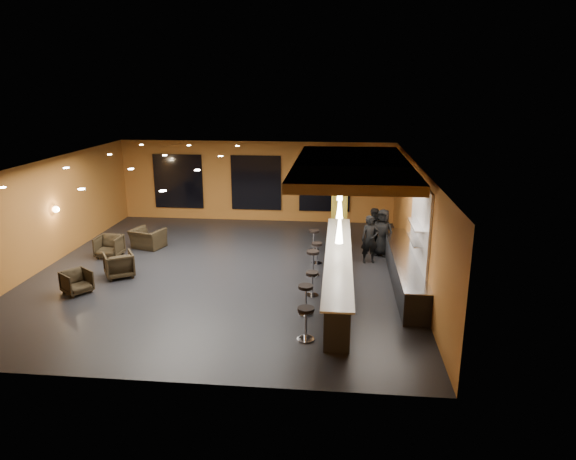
# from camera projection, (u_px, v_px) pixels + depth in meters

# --- Properties ---
(floor) EXTENTS (12.00, 13.00, 0.10)m
(floor) POSITION_uv_depth(u_px,v_px,m) (226.00, 272.00, 16.76)
(floor) COLOR black
(floor) RESTS_ON ground
(ceiling) EXTENTS (12.00, 13.00, 0.10)m
(ceiling) POSITION_uv_depth(u_px,v_px,m) (222.00, 162.00, 15.77)
(ceiling) COLOR black
(wall_back) EXTENTS (12.00, 0.10, 3.50)m
(wall_back) POSITION_uv_depth(u_px,v_px,m) (256.00, 181.00, 22.53)
(wall_back) COLOR #A86425
(wall_back) RESTS_ON floor
(wall_front) EXTENTS (12.00, 0.10, 3.50)m
(wall_front) POSITION_uv_depth(u_px,v_px,m) (150.00, 304.00, 10.00)
(wall_front) COLOR #A86425
(wall_front) RESTS_ON floor
(wall_left) EXTENTS (0.10, 13.00, 3.50)m
(wall_left) POSITION_uv_depth(u_px,v_px,m) (43.00, 214.00, 16.85)
(wall_left) COLOR #A86425
(wall_left) RESTS_ON floor
(wall_right) EXTENTS (0.10, 13.00, 3.50)m
(wall_right) POSITION_uv_depth(u_px,v_px,m) (418.00, 224.00, 15.69)
(wall_right) COLOR #A86425
(wall_right) RESTS_ON floor
(wood_soffit) EXTENTS (3.60, 8.00, 0.28)m
(wood_soffit) POSITION_uv_depth(u_px,v_px,m) (352.00, 166.00, 16.40)
(wood_soffit) COLOR #905D2A
(wood_soffit) RESTS_ON ceiling
(window_left) EXTENTS (2.20, 0.06, 2.40)m
(window_left) POSITION_uv_depth(u_px,v_px,m) (178.00, 181.00, 22.78)
(window_left) COLOR black
(window_left) RESTS_ON wall_back
(window_center) EXTENTS (2.20, 0.06, 2.40)m
(window_center) POSITION_uv_depth(u_px,v_px,m) (256.00, 183.00, 22.44)
(window_center) COLOR black
(window_center) RESTS_ON wall_back
(window_right) EXTENTS (2.20, 0.06, 2.40)m
(window_right) POSITION_uv_depth(u_px,v_px,m) (325.00, 184.00, 22.15)
(window_right) COLOR black
(window_right) RESTS_ON wall_back
(tile_backsplash) EXTENTS (0.06, 3.20, 2.40)m
(tile_backsplash) POSITION_uv_depth(u_px,v_px,m) (420.00, 225.00, 14.67)
(tile_backsplash) COLOR white
(tile_backsplash) RESTS_ON wall_right
(bar_counter) EXTENTS (0.60, 8.00, 1.00)m
(bar_counter) POSITION_uv_depth(u_px,v_px,m) (338.00, 271.00, 15.30)
(bar_counter) COLOR black
(bar_counter) RESTS_ON floor
(bar_top) EXTENTS (0.78, 8.10, 0.05)m
(bar_top) POSITION_uv_depth(u_px,v_px,m) (338.00, 254.00, 15.16)
(bar_top) COLOR silver
(bar_top) RESTS_ON bar_counter
(prep_counter) EXTENTS (0.70, 6.00, 0.86)m
(prep_counter) POSITION_uv_depth(u_px,v_px,m) (404.00, 270.00, 15.61)
(prep_counter) COLOR black
(prep_counter) RESTS_ON floor
(prep_top) EXTENTS (0.72, 6.00, 0.03)m
(prep_top) POSITION_uv_depth(u_px,v_px,m) (405.00, 256.00, 15.49)
(prep_top) COLOR silver
(prep_top) RESTS_ON prep_counter
(wall_shelf_lower) EXTENTS (0.30, 1.50, 0.03)m
(wall_shelf_lower) POSITION_uv_depth(u_px,v_px,m) (415.00, 240.00, 14.60)
(wall_shelf_lower) COLOR silver
(wall_shelf_lower) RESTS_ON wall_right
(wall_shelf_upper) EXTENTS (0.30, 1.50, 0.03)m
(wall_shelf_upper) POSITION_uv_depth(u_px,v_px,m) (416.00, 225.00, 14.48)
(wall_shelf_upper) COLOR silver
(wall_shelf_upper) RESTS_ON wall_right
(column) EXTENTS (0.60, 0.60, 3.50)m
(column) POSITION_uv_depth(u_px,v_px,m) (340.00, 197.00, 19.36)
(column) COLOR olive
(column) RESTS_ON floor
(wall_sconce) EXTENTS (0.22, 0.22, 0.22)m
(wall_sconce) POSITION_uv_depth(u_px,v_px,m) (56.00, 209.00, 17.29)
(wall_sconce) COLOR #FFE5B2
(wall_sconce) RESTS_ON wall_left
(pendant_0) EXTENTS (0.20, 0.20, 0.70)m
(pendant_0) POSITION_uv_depth(u_px,v_px,m) (339.00, 230.00, 12.88)
(pendant_0) COLOR white
(pendant_0) RESTS_ON wood_soffit
(pendant_1) EXTENTS (0.20, 0.20, 0.70)m
(pendant_1) POSITION_uv_depth(u_px,v_px,m) (340.00, 207.00, 15.27)
(pendant_1) COLOR white
(pendant_1) RESTS_ON wood_soffit
(pendant_2) EXTENTS (0.20, 0.20, 0.70)m
(pendant_2) POSITION_uv_depth(u_px,v_px,m) (340.00, 190.00, 17.66)
(pendant_2) COLOR white
(pendant_2) RESTS_ON wood_soffit
(staff_a) EXTENTS (0.67, 0.51, 1.64)m
(staff_a) POSITION_uv_depth(u_px,v_px,m) (370.00, 239.00, 17.31)
(staff_a) COLOR black
(staff_a) RESTS_ON floor
(staff_b) EXTENTS (0.82, 0.66, 1.61)m
(staff_b) POSITION_uv_depth(u_px,v_px,m) (375.00, 230.00, 18.46)
(staff_b) COLOR black
(staff_b) RESTS_ON floor
(staff_c) EXTENTS (0.97, 0.83, 1.68)m
(staff_c) POSITION_uv_depth(u_px,v_px,m) (383.00, 233.00, 18.04)
(staff_c) COLOR black
(staff_c) RESTS_ON floor
(armchair_a) EXTENTS (1.02, 1.02, 0.67)m
(armchair_a) POSITION_uv_depth(u_px,v_px,m) (77.00, 282.00, 14.90)
(armchair_a) COLOR black
(armchair_a) RESTS_ON floor
(armchair_b) EXTENTS (1.18, 1.19, 0.79)m
(armchair_b) POSITION_uv_depth(u_px,v_px,m) (119.00, 265.00, 16.15)
(armchair_b) COLOR black
(armchair_b) RESTS_ON floor
(armchair_c) EXTENTS (0.83, 0.86, 0.77)m
(armchair_c) POSITION_uv_depth(u_px,v_px,m) (109.00, 246.00, 17.99)
(armchair_c) COLOR black
(armchair_c) RESTS_ON floor
(armchair_d) EXTENTS (1.34, 1.25, 0.72)m
(armchair_d) POSITION_uv_depth(u_px,v_px,m) (148.00, 238.00, 18.99)
(armchair_d) COLOR black
(armchair_d) RESTS_ON floor
(bar_stool_0) EXTENTS (0.42, 0.42, 0.83)m
(bar_stool_0) POSITION_uv_depth(u_px,v_px,m) (306.00, 319.00, 12.10)
(bar_stool_0) COLOR silver
(bar_stool_0) RESTS_ON floor
(bar_stool_1) EXTENTS (0.41, 0.41, 0.82)m
(bar_stool_1) POSITION_uv_depth(u_px,v_px,m) (306.00, 296.00, 13.46)
(bar_stool_1) COLOR silver
(bar_stool_1) RESTS_ON floor
(bar_stool_2) EXTENTS (0.37, 0.37, 0.73)m
(bar_stool_2) POSITION_uv_depth(u_px,v_px,m) (312.00, 281.00, 14.65)
(bar_stool_2) COLOR silver
(bar_stool_2) RESTS_ON floor
(bar_stool_3) EXTENTS (0.42, 0.42, 0.83)m
(bar_stool_3) POSITION_uv_depth(u_px,v_px,m) (313.00, 260.00, 16.15)
(bar_stool_3) COLOR silver
(bar_stool_3) RESTS_ON floor
(bar_stool_4) EXTENTS (0.38, 0.38, 0.74)m
(bar_stool_4) POSITION_uv_depth(u_px,v_px,m) (317.00, 250.00, 17.28)
(bar_stool_4) COLOR silver
(bar_stool_4) RESTS_ON floor
(bar_stool_5) EXTENTS (0.39, 0.39, 0.78)m
(bar_stool_5) POSITION_uv_depth(u_px,v_px,m) (314.00, 237.00, 18.64)
(bar_stool_5) COLOR silver
(bar_stool_5) RESTS_ON floor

